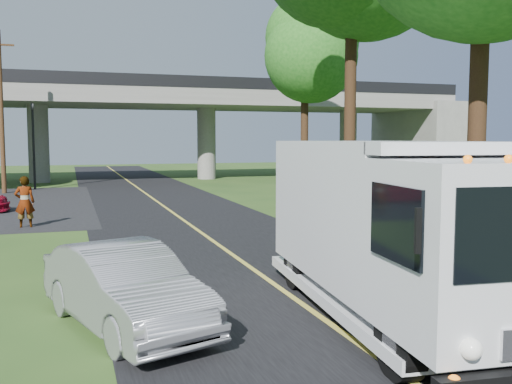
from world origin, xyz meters
name	(u,v)px	position (x,y,z in m)	size (l,w,h in m)	color
ground	(280,289)	(0.00, 0.00, 0.00)	(120.00, 120.00, 0.00)	#274719
road	(185,221)	(0.00, 10.00, 0.01)	(7.00, 90.00, 0.02)	black
lane_line	(185,221)	(0.00, 10.00, 0.03)	(0.12, 90.00, 0.01)	gold
overpass	(126,118)	(0.00, 32.00, 4.56)	(54.00, 10.00, 7.30)	slate
traffic_signal	(33,136)	(-6.00, 26.00, 3.20)	(0.18, 0.22, 5.20)	black
utility_pole	(1,111)	(-7.50, 24.00, 4.59)	(1.60, 0.26, 9.00)	#472D19
tree_right_far	(310,46)	(9.21, 19.84, 8.30)	(5.77, 5.67, 10.99)	#382314
step_van	(400,224)	(1.22, -2.45, 1.63)	(3.30, 7.37, 3.00)	silver
silver_sedan	(125,287)	(-3.20, -1.44, 0.67)	(1.42, 4.08, 1.34)	gray
pedestrian	(25,202)	(-5.48, 10.27, 0.89)	(0.65, 0.43, 1.79)	gray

